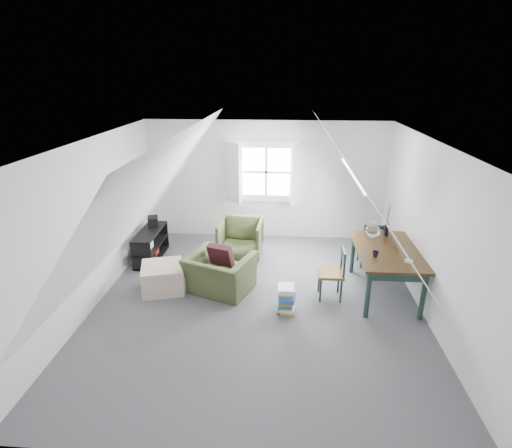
# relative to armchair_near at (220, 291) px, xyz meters

# --- Properties ---
(floor) EXTENTS (5.50, 5.50, 0.00)m
(floor) POSITION_rel_armchair_near_xyz_m (0.64, -0.32, 0.00)
(floor) COLOR #4C4C51
(floor) RESTS_ON ground
(ceiling) EXTENTS (5.50, 5.50, 0.00)m
(ceiling) POSITION_rel_armchair_near_xyz_m (0.64, -0.32, 2.50)
(ceiling) COLOR white
(ceiling) RESTS_ON wall_back
(wall_back) EXTENTS (5.00, 0.00, 5.00)m
(wall_back) POSITION_rel_armchair_near_xyz_m (0.64, 2.43, 1.25)
(wall_back) COLOR silver
(wall_back) RESTS_ON ground
(wall_front) EXTENTS (5.00, 0.00, 5.00)m
(wall_front) POSITION_rel_armchair_near_xyz_m (0.64, -3.07, 1.25)
(wall_front) COLOR silver
(wall_front) RESTS_ON ground
(wall_left) EXTENTS (0.00, 5.50, 5.50)m
(wall_left) POSITION_rel_armchair_near_xyz_m (-1.86, -0.32, 1.25)
(wall_left) COLOR silver
(wall_left) RESTS_ON ground
(wall_right) EXTENTS (0.00, 5.50, 5.50)m
(wall_right) POSITION_rel_armchair_near_xyz_m (3.14, -0.32, 1.25)
(wall_right) COLOR silver
(wall_right) RESTS_ON ground
(slope_left) EXTENTS (3.19, 5.50, 4.48)m
(slope_left) POSITION_rel_armchair_near_xyz_m (-0.91, -0.32, 1.78)
(slope_left) COLOR white
(slope_left) RESTS_ON wall_left
(slope_right) EXTENTS (3.19, 5.50, 4.48)m
(slope_right) POSITION_rel_armchair_near_xyz_m (2.19, -0.32, 1.78)
(slope_right) COLOR white
(slope_right) RESTS_ON wall_right
(dormer_window) EXTENTS (1.71, 0.35, 1.30)m
(dormer_window) POSITION_rel_armchair_near_xyz_m (0.64, 2.35, 1.45)
(dormer_window) COLOR white
(dormer_window) RESTS_ON wall_back
(skylight) EXTENTS (0.35, 0.75, 0.47)m
(skylight) POSITION_rel_armchair_near_xyz_m (2.19, 0.98, 1.75)
(skylight) COLOR white
(skylight) RESTS_ON slope_right
(armchair_near) EXTENTS (1.24, 1.17, 0.65)m
(armchair_near) POSITION_rel_armchair_near_xyz_m (0.00, 0.00, 0.00)
(armchair_near) COLOR #3B4422
(armchair_near) RESTS_ON floor
(armchair_far) EXTENTS (0.85, 0.88, 0.76)m
(armchair_far) POSITION_rel_armchair_near_xyz_m (0.20, 1.33, 0.00)
(armchair_far) COLOR #3B4422
(armchair_far) RESTS_ON floor
(throw_pillow) EXTENTS (0.45, 0.35, 0.41)m
(throw_pillow) POSITION_rel_armchair_near_xyz_m (0.00, 0.15, 0.57)
(throw_pillow) COLOR #370F18
(throw_pillow) RESTS_ON armchair_near
(ottoman) EXTENTS (0.81, 0.81, 0.44)m
(ottoman) POSITION_rel_armchair_near_xyz_m (-0.95, -0.01, 0.22)
(ottoman) COLOR #BFA694
(ottoman) RESTS_ON floor
(dining_table) EXTENTS (0.95, 1.59, 0.79)m
(dining_table) POSITION_rel_armchair_near_xyz_m (2.66, 0.11, 0.69)
(dining_table) COLOR #301E0B
(dining_table) RESTS_ON floor
(demijohn) EXTENTS (0.24, 0.24, 0.33)m
(demijohn) POSITION_rel_armchair_near_xyz_m (2.51, 0.56, 0.93)
(demijohn) COLOR silver
(demijohn) RESTS_ON dining_table
(vase_twigs) EXTENTS (0.07, 0.08, 0.56)m
(vase_twigs) POSITION_rel_armchair_near_xyz_m (2.76, 0.66, 0.92)
(vase_twigs) COLOR black
(vase_twigs) RESTS_ON dining_table
(cup) EXTENTS (0.12, 0.12, 0.09)m
(cup) POSITION_rel_armchair_near_xyz_m (2.41, -0.19, 0.79)
(cup) COLOR black
(cup) RESTS_ON dining_table
(paper_box) EXTENTS (0.13, 0.10, 0.04)m
(paper_box) POSITION_rel_armchair_near_xyz_m (2.86, -0.34, 0.81)
(paper_box) COLOR white
(paper_box) RESTS_ON dining_table
(dining_chair_far) EXTENTS (0.41, 0.41, 0.87)m
(dining_chair_far) POSITION_rel_armchair_near_xyz_m (2.63, 1.12, 0.45)
(dining_chair_far) COLOR brown
(dining_chair_far) RESTS_ON floor
(dining_chair_near) EXTENTS (0.39, 0.39, 0.84)m
(dining_chair_near) POSITION_rel_armchair_near_xyz_m (1.81, -0.06, 0.44)
(dining_chair_near) COLOR brown
(dining_chair_near) RESTS_ON floor
(media_shelf) EXTENTS (0.37, 1.11, 0.57)m
(media_shelf) POSITION_rel_armchair_near_xyz_m (-1.52, 1.10, 0.26)
(media_shelf) COLOR black
(media_shelf) RESTS_ON floor
(electronics_box) EXTENTS (0.26, 0.30, 0.21)m
(electronics_box) POSITION_rel_armchair_near_xyz_m (-1.52, 1.39, 0.66)
(electronics_box) COLOR black
(electronics_box) RESTS_ON media_shelf
(magazine_stack) EXTENTS (0.31, 0.36, 0.41)m
(magazine_stack) POSITION_rel_armchair_near_xyz_m (1.09, -0.53, 0.20)
(magazine_stack) COLOR #B29933
(magazine_stack) RESTS_ON floor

